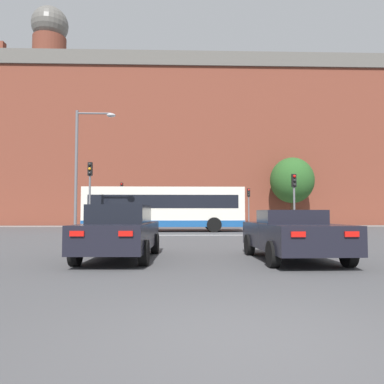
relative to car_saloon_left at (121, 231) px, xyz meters
The scene contains 14 objects.
ground_plane 7.25m from the car_saloon_left, 70.67° to the right, with size 400.00×400.00×0.00m, color #474749.
stop_line_strip 11.44m from the car_saloon_left, 77.93° to the left, with size 9.33×0.30×0.01m, color silver.
far_pavement 25.87m from the car_saloon_left, 84.70° to the left, with size 70.36×2.50×0.01m, color gray.
brick_civic_building 34.98m from the car_saloon_left, 88.45° to the left, with size 47.87×11.69×26.17m.
car_saloon_left is the anchor object (origin of this frame).
car_roadster_right 4.80m from the car_saloon_left, ahead, with size 2.15×4.40×1.38m.
bus_crossing_lead 15.74m from the car_saloon_left, 87.99° to the left, with size 11.01×2.73×3.06m.
traffic_light_near_left 12.30m from the car_saloon_left, 107.63° to the left, with size 0.26×0.31×4.30m.
traffic_light_far_left 25.10m from the car_saloon_left, 98.87° to the left, with size 0.26×0.31×4.15m.
traffic_light_near_right 14.69m from the car_saloon_left, 53.88° to the left, with size 0.26×0.31×3.66m.
traffic_light_far_right 26.63m from the car_saloon_left, 71.82° to the left, with size 0.26×0.31×3.66m.
street_lamp_junction 11.48m from the car_saloon_left, 110.03° to the left, with size 2.24×0.36×7.05m.
pedestrian_waiting 25.29m from the car_saloon_left, 99.74° to the left, with size 0.25×0.41×1.74m.
tree_by_building 29.30m from the car_saloon_left, 63.85° to the left, with size 4.33×4.33×6.81m.
Camera 1 is at (-0.70, -3.86, 1.30)m, focal length 35.00 mm.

